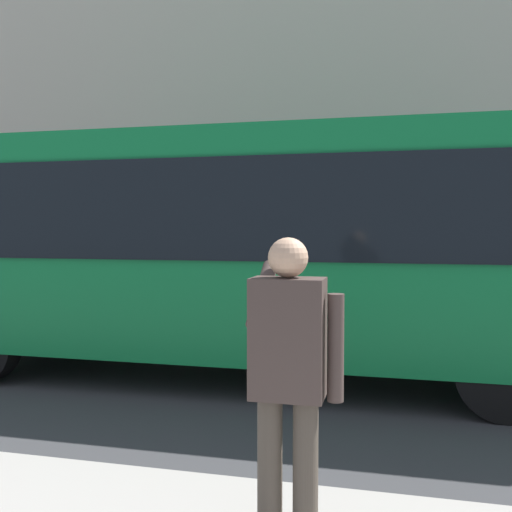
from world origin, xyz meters
name	(u,v)px	position (x,y,z in m)	size (l,w,h in m)	color
ground_plane	(337,377)	(0.00, 0.00, 0.00)	(60.00, 60.00, 0.00)	#38383A
building_facade_far	(369,54)	(-0.02, -6.80, 5.99)	(28.00, 1.55, 12.00)	beige
red_bus	(239,245)	(1.24, 0.22, 1.68)	(9.05, 2.54, 3.08)	#0F7238
pedestrian_photographer	(289,367)	(-0.17, 4.26, 1.14)	(0.53, 0.52, 1.70)	#4C4238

